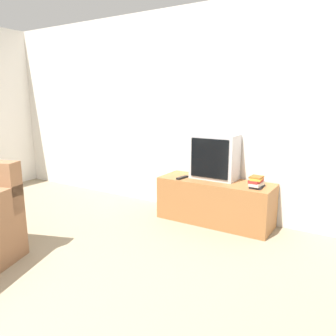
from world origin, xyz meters
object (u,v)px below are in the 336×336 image
object	(u,v)px
tv_stand	(215,201)
book_stack	(257,182)
television	(215,157)
remote_on_stand	(182,178)

from	to	relation	value
tv_stand	book_stack	xyz separation A→B (m)	(0.50, -0.04, 0.32)
television	remote_on_stand	world-z (taller)	television
remote_on_stand	television	bearing A→B (deg)	32.34
book_stack	remote_on_stand	size ratio (longest dim) A/B	1.16
tv_stand	remote_on_stand	xyz separation A→B (m)	(-0.39, -0.12, 0.27)
tv_stand	book_stack	distance (m)	0.60
tv_stand	book_stack	bearing A→B (deg)	-5.08
tv_stand	book_stack	world-z (taller)	book_stack
book_stack	tv_stand	bearing A→B (deg)	174.92
television	book_stack	xyz separation A→B (m)	(0.56, -0.13, -0.21)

